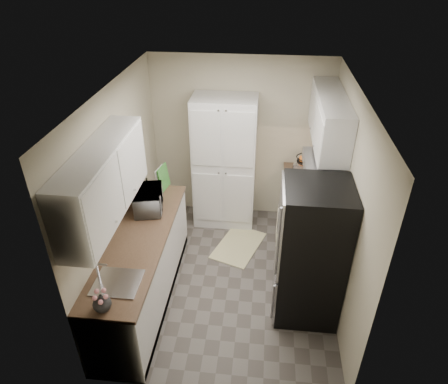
# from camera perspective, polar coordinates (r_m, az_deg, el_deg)

# --- Properties ---
(ground) EXTENTS (3.20, 3.20, 0.00)m
(ground) POSITION_cam_1_polar(r_m,az_deg,el_deg) (5.39, 0.71, -12.07)
(ground) COLOR #56514C
(ground) RESTS_ON ground
(room_shell) EXTENTS (2.64, 3.24, 2.52)m
(room_shell) POSITION_cam_1_polar(r_m,az_deg,el_deg) (4.41, 0.61, 3.26)
(room_shell) COLOR beige
(room_shell) RESTS_ON ground
(pantry_cabinet) EXTENTS (0.90, 0.55, 2.00)m
(pantry_cabinet) POSITION_cam_1_polar(r_m,az_deg,el_deg) (5.88, 0.08, 4.14)
(pantry_cabinet) COLOR silver
(pantry_cabinet) RESTS_ON ground
(base_cabinet_left) EXTENTS (0.60, 2.30, 0.88)m
(base_cabinet_left) POSITION_cam_1_polar(r_m,az_deg,el_deg) (4.94, -11.46, -10.75)
(base_cabinet_left) COLOR silver
(base_cabinet_left) RESTS_ON ground
(countertop_left) EXTENTS (0.63, 2.33, 0.04)m
(countertop_left) POSITION_cam_1_polar(r_m,az_deg,el_deg) (4.65, -12.05, -6.56)
(countertop_left) COLOR brown
(countertop_left) RESTS_ON base_cabinet_left
(base_cabinet_right) EXTENTS (0.60, 0.80, 0.88)m
(base_cabinet_right) POSITION_cam_1_polar(r_m,az_deg,el_deg) (6.07, 11.20, -1.74)
(base_cabinet_right) COLOR silver
(base_cabinet_right) RESTS_ON ground
(countertop_right) EXTENTS (0.63, 0.83, 0.04)m
(countertop_right) POSITION_cam_1_polar(r_m,az_deg,el_deg) (5.83, 11.66, 2.03)
(countertop_right) COLOR brown
(countertop_right) RESTS_ON base_cabinet_right
(electric_range) EXTENTS (0.71, 0.78, 1.13)m
(electric_range) POSITION_cam_1_polar(r_m,az_deg,el_deg) (5.39, 11.58, -6.08)
(electric_range) COLOR #B7B7BC
(electric_range) RESTS_ON ground
(refrigerator) EXTENTS (0.70, 0.72, 1.70)m
(refrigerator) POSITION_cam_1_polar(r_m,az_deg,el_deg) (4.54, 12.30, -8.53)
(refrigerator) COLOR #B7B7BC
(refrigerator) RESTS_ON ground
(microwave) EXTENTS (0.43, 0.55, 0.27)m
(microwave) POSITION_cam_1_polar(r_m,az_deg,el_deg) (5.01, -10.74, -1.13)
(microwave) COLOR silver
(microwave) RESTS_ON countertop_left
(wine_bottle) EXTENTS (0.07, 0.07, 0.28)m
(wine_bottle) POSITION_cam_1_polar(r_m,az_deg,el_deg) (5.21, -10.85, 0.34)
(wine_bottle) COLOR black
(wine_bottle) RESTS_ON countertop_left
(flower_vase) EXTENTS (0.22, 0.22, 0.17)m
(flower_vase) POSITION_cam_1_polar(r_m,az_deg,el_deg) (3.87, -17.06, -14.84)
(flower_vase) COLOR white
(flower_vase) RESTS_ON countertop_left
(cutting_board) EXTENTS (0.07, 0.26, 0.33)m
(cutting_board) POSITION_cam_1_polar(r_m,az_deg,el_deg) (5.40, -8.62, 2.05)
(cutting_board) COLOR #388631
(cutting_board) RESTS_ON countertop_left
(toaster_oven) EXTENTS (0.37, 0.41, 0.20)m
(toaster_oven) POSITION_cam_1_polar(r_m,az_deg,el_deg) (5.84, 11.50, 3.46)
(toaster_oven) COLOR silver
(toaster_oven) RESTS_ON countertop_right
(fruit_basket) EXTENTS (0.34, 0.34, 0.11)m
(fruit_basket) POSITION_cam_1_polar(r_m,az_deg,el_deg) (5.77, 11.59, 4.80)
(fruit_basket) COLOR orange
(fruit_basket) RESTS_ON toaster_oven
(kitchen_mat) EXTENTS (0.80, 1.00, 0.01)m
(kitchen_mat) POSITION_cam_1_polar(r_m,az_deg,el_deg) (5.87, 2.09, -7.62)
(kitchen_mat) COLOR beige
(kitchen_mat) RESTS_ON ground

